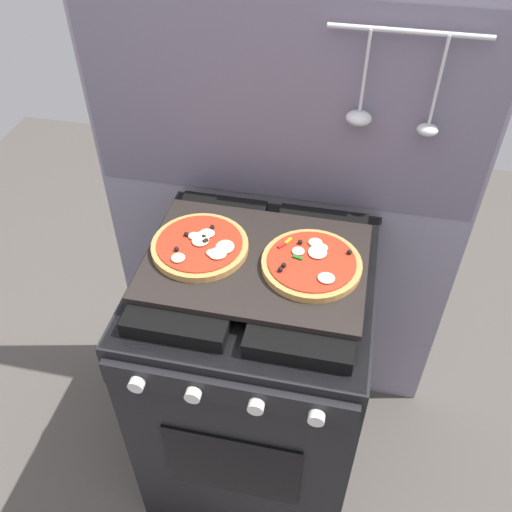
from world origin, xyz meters
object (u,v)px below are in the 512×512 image
at_px(stove, 256,372).
at_px(pizza_right, 312,263).
at_px(pizza_left, 201,246).
at_px(baking_tray, 256,261).

height_order(stove, pizza_right, pizza_right).
xyz_separation_m(pizza_left, pizza_right, (0.28, -0.00, -0.00)).
relative_size(pizza_left, pizza_right, 1.00).
bearing_deg(stove, pizza_left, 176.77).
bearing_deg(pizza_right, baking_tray, -178.83).
height_order(stove, pizza_left, pizza_left).
xyz_separation_m(stove, pizza_right, (0.14, 0.00, 0.48)).
height_order(stove, baking_tray, baking_tray).
bearing_deg(stove, baking_tray, 90.00).
distance_m(baking_tray, pizza_right, 0.14).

